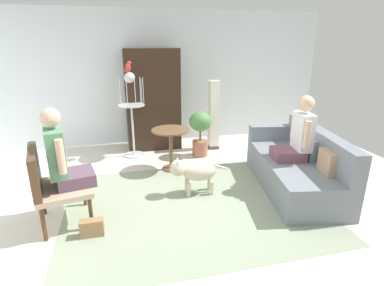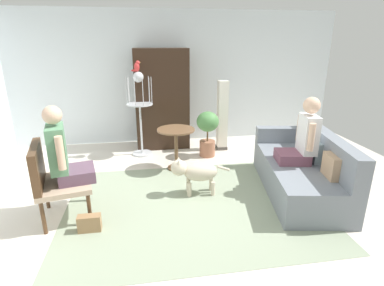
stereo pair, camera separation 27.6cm
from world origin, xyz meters
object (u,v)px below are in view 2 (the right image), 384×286
round_end_table (176,140)px  dog (195,172)px  bird_cage_stand (140,108)px  armoire_cabinet (162,99)px  person_on_couch (303,137)px  column_lamp (222,116)px  couch (302,170)px  person_on_armchair (63,153)px  potted_plant (208,129)px  armchair (52,176)px  handbag (89,223)px  parrot (137,66)px

round_end_table → dog: bearing=-80.1°
bird_cage_stand → armoire_cabinet: bearing=46.4°
person_on_couch → column_lamp: bearing=108.2°
column_lamp → armoire_cabinet: armoire_cabinet is taller
couch → round_end_table: size_ratio=3.03×
person_on_armchair → potted_plant: size_ratio=1.08×
round_end_table → bird_cage_stand: size_ratio=0.45×
armchair → potted_plant: 2.78m
bird_cage_stand → handbag: bearing=-104.1°
armoire_cabinet → handbag: armoire_cabinet is taller
armoire_cabinet → potted_plant: bearing=-43.3°
dog → column_lamp: (0.81, 1.73, 0.32)m
armchair → person_on_armchair: person_on_armchair is taller
armchair → dog: 1.76m
bird_cage_stand → column_lamp: bird_cage_stand is taller
bird_cage_stand → couch: bearing=-39.4°
person_on_armchair → handbag: bearing=-53.9°
couch → round_end_table: (-1.63, 1.02, 0.19)m
parrot → potted_plant: parrot is taller
couch → person_on_armchair: bearing=-176.6°
person_on_armchair → potted_plant: person_on_armchair is taller
dog → armchair: bearing=-169.1°
armchair → bird_cage_stand: size_ratio=0.61×
person_on_armchair → armchair: bearing=-167.8°
couch → person_on_armchair: person_on_armchair is taller
couch → person_on_couch: size_ratio=2.32×
column_lamp → handbag: (-2.11, -2.40, -0.55)m
round_end_table → bird_cage_stand: bird_cage_stand is taller
round_end_table → dog: 0.93m
potted_plant → column_lamp: column_lamp is taller
armchair → potted_plant: armchair is taller
round_end_table → armoire_cabinet: bearing=96.3°
person_on_couch → dog: 1.51m
person_on_armchair → armoire_cabinet: size_ratio=0.47×
potted_plant → round_end_table: bearing=-141.2°
person_on_couch → person_on_armchair: bearing=-177.0°
couch → parrot: bearing=140.8°
couch → potted_plant: (-1.01, 1.52, 0.20)m
person_on_couch → handbag: 2.86m
armchair → person_on_armchair: size_ratio=1.03×
potted_plant → column_lamp: 0.50m
person_on_couch → potted_plant: size_ratio=1.08×
dog → bird_cage_stand: size_ratio=0.53×
armchair → armoire_cabinet: bearing=59.7°
person_on_armchair → parrot: parrot is taller
armchair → handbag: bearing=-38.7°
person_on_couch → bird_cage_stand: bearing=139.7°
person_on_armchair → dog: person_on_armchair is taller
bird_cage_stand → handbag: bird_cage_stand is taller
column_lamp → armoire_cabinet: (-1.11, 0.38, 0.29)m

